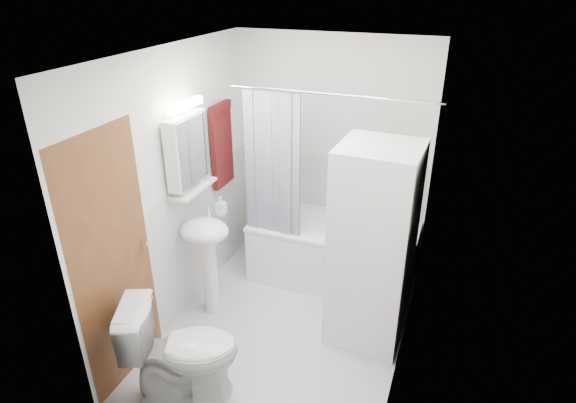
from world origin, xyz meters
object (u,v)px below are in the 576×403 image
(washer_dryer, at_px, (372,247))
(toilet, at_px, (182,351))
(sink, at_px, (206,245))
(bathtub, at_px, (333,249))

(washer_dryer, bearing_deg, toilet, -131.87)
(washer_dryer, relative_size, toilet, 2.12)
(sink, relative_size, toilet, 1.27)
(bathtub, relative_size, toilet, 1.98)
(bathtub, bearing_deg, washer_dryer, -54.03)
(sink, height_order, washer_dryer, washer_dryer)
(sink, height_order, toilet, sink)
(bathtub, xyz_separation_m, washer_dryer, (0.51, -0.70, 0.53))
(sink, relative_size, washer_dryer, 0.60)
(sink, bearing_deg, washer_dryer, 8.26)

